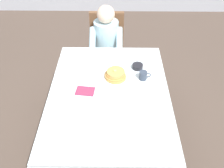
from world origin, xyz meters
name	(u,v)px	position (x,y,z in m)	size (l,w,h in m)	color
ground_plane	(110,141)	(0.00, 0.00, 0.00)	(14.00, 14.00, 0.00)	brown
dining_table_main	(109,99)	(0.00, 0.00, 0.65)	(1.12, 1.52, 0.74)	silver
chair_diner	(107,44)	(-0.06, 1.17, 0.53)	(0.44, 0.45, 0.93)	brown
diner_person	(106,41)	(-0.06, 1.01, 0.67)	(0.40, 0.43, 1.12)	silver
plate_breakfast	(115,78)	(0.05, 0.20, 0.75)	(0.28, 0.28, 0.02)	white
breakfast_stack	(115,75)	(0.06, 0.20, 0.79)	(0.21, 0.21, 0.09)	tan
cup_coffee	(143,75)	(0.33, 0.20, 0.78)	(0.11, 0.08, 0.08)	#333D4C
bowl_butter	(138,66)	(0.28, 0.37, 0.76)	(0.11, 0.11, 0.04)	black
fork_left_of_plate	(95,80)	(-0.14, 0.18, 0.74)	(0.18, 0.01, 0.01)	silver
knife_right_of_plate	(135,80)	(0.24, 0.18, 0.74)	(0.20, 0.01, 0.01)	silver
spoon_near_edge	(113,104)	(0.04, -0.15, 0.74)	(0.15, 0.01, 0.01)	silver
napkin_folded	(85,91)	(-0.22, 0.01, 0.74)	(0.17, 0.12, 0.01)	#8C2D4C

